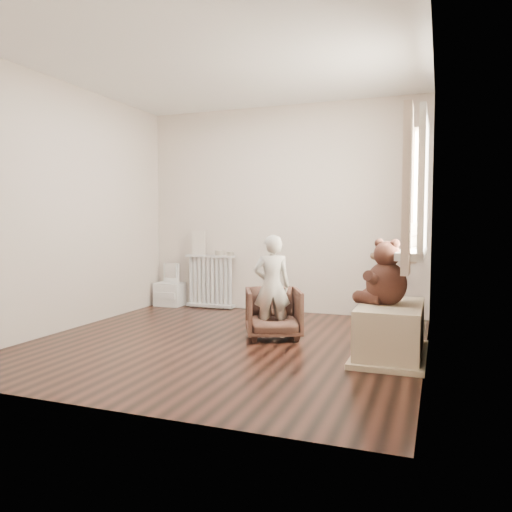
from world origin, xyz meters
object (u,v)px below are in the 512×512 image
(child, at_px, (272,286))
(toy_bench, at_px, (391,333))
(teddy_bear, at_px, (386,278))
(radiator, at_px, (210,279))
(armchair, at_px, (273,313))
(toy_vanity, at_px, (170,286))
(plush_cat, at_px, (413,238))

(child, distance_m, toy_bench, 1.23)
(teddy_bear, bearing_deg, radiator, 164.93)
(armchair, xyz_separation_m, toy_bench, (1.15, -0.32, -0.05))
(toy_vanity, xyz_separation_m, child, (1.92, -1.34, 0.24))
(teddy_bear, bearing_deg, toy_bench, 34.47)
(radiator, height_order, child, child)
(toy_vanity, xyz_separation_m, armchair, (1.92, -1.29, -0.03))
(child, bearing_deg, plush_cat, 164.46)
(teddy_bear, bearing_deg, child, -175.01)
(teddy_bear, distance_m, plush_cat, 0.61)
(armchair, relative_size, toy_bench, 0.56)
(armchair, height_order, child, child)
(toy_bench, bearing_deg, teddy_bear, -164.60)
(toy_vanity, bearing_deg, teddy_bear, -28.11)
(toy_vanity, xyz_separation_m, teddy_bear, (3.03, -1.62, 0.40))
(child, bearing_deg, teddy_bear, 141.50)
(radiator, height_order, toy_vanity, radiator)
(radiator, height_order, toy_bench, radiator)
(radiator, relative_size, child, 0.71)
(armchair, bearing_deg, plush_cat, -17.71)
(toy_vanity, bearing_deg, radiator, 2.87)
(toy_vanity, height_order, armchair, toy_vanity)
(radiator, xyz_separation_m, child, (1.32, -1.37, 0.13))
(teddy_bear, bearing_deg, armchair, -177.40)
(armchair, xyz_separation_m, child, (0.00, -0.05, 0.27))
(toy_bench, height_order, teddy_bear, teddy_bear)
(toy_bench, xyz_separation_m, plush_cat, (0.14, 0.47, 0.80))
(radiator, relative_size, toy_vanity, 1.22)
(radiator, bearing_deg, plush_cat, -24.08)
(toy_vanity, relative_size, teddy_bear, 1.07)
(radiator, distance_m, toy_vanity, 0.61)
(radiator, distance_m, teddy_bear, 2.95)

